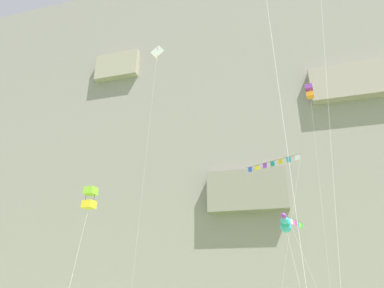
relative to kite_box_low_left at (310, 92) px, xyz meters
name	(u,v)px	position (x,y,z in m)	size (l,w,h in m)	color
cliff_face	(249,128)	(-10.21, 33.83, 12.30)	(180.00, 33.90, 74.28)	gray
kite_box_low_left	(310,92)	(0.00, 0.00, 0.00)	(2.04, 2.80, 25.76)	purple
kite_windsock_mid_left	(285,224)	(-4.84, -8.31, -17.50)	(1.29, 5.86, 7.80)	#38B2D1
kite_box_front_field	(90,198)	(-21.45, -12.30, -15.12)	(2.62, 5.28, 10.67)	#8CCC33
kite_banner_far_right	(273,167)	(-5.38, -4.13, -10.89)	(5.79, 4.50, 14.63)	black
kite_banner_mid_center	(297,226)	(-3.84, -6.24, -17.36)	(2.09, 5.56, 7.98)	black
kite_diamond_low_center	(157,59)	(-20.23, -1.64, 7.94)	(1.99, 2.61, 35.16)	white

